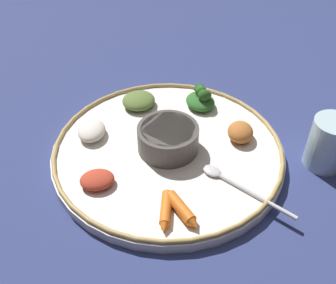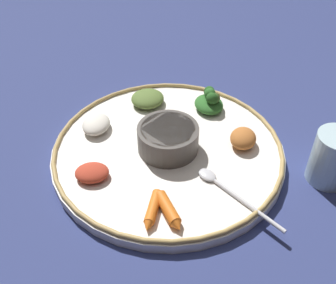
# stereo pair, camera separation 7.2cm
# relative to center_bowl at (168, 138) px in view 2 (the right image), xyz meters

# --- Properties ---
(ground_plane) EXTENTS (2.40, 2.40, 0.00)m
(ground_plane) POSITION_rel_center_bowl_xyz_m (0.00, 0.00, -0.04)
(ground_plane) COLOR navy
(platter) EXTENTS (0.42, 0.42, 0.02)m
(platter) POSITION_rel_center_bowl_xyz_m (0.00, 0.00, -0.03)
(platter) COLOR white
(platter) RESTS_ON ground_plane
(platter_rim) EXTENTS (0.42, 0.42, 0.01)m
(platter_rim) POSITION_rel_center_bowl_xyz_m (0.00, 0.00, -0.02)
(platter_rim) COLOR tan
(platter_rim) RESTS_ON platter
(center_bowl) EXTENTS (0.11, 0.11, 0.05)m
(center_bowl) POSITION_rel_center_bowl_xyz_m (0.00, 0.00, 0.00)
(center_bowl) COLOR #4C4742
(center_bowl) RESTS_ON platter
(spoon) EXTENTS (0.17, 0.07, 0.01)m
(spoon) POSITION_rel_center_bowl_xyz_m (0.13, 0.04, -0.02)
(spoon) COLOR silver
(spoon) RESTS_ON platter
(greens_pile) EXTENTS (0.07, 0.06, 0.04)m
(greens_pile) POSITION_rel_center_bowl_xyz_m (-0.08, 0.13, -0.01)
(greens_pile) COLOR #2D6628
(greens_pile) RESTS_ON platter
(carrot_near_spoon) EXTENTS (0.07, 0.06, 0.02)m
(carrot_near_spoon) POSITION_rel_center_bowl_xyz_m (0.13, -0.08, -0.02)
(carrot_near_spoon) COLOR orange
(carrot_near_spoon) RESTS_ON platter
(carrot_outer) EXTENTS (0.08, 0.02, 0.02)m
(carrot_outer) POSITION_rel_center_bowl_xyz_m (0.14, -0.06, -0.02)
(carrot_outer) COLOR orange
(carrot_outer) RESTS_ON platter
(mound_rice_white) EXTENTS (0.08, 0.08, 0.02)m
(mound_rice_white) POSITION_rel_center_bowl_xyz_m (-0.11, -0.10, -0.01)
(mound_rice_white) COLOR silver
(mound_rice_white) RESTS_ON platter
(mound_chickpea) EXTENTS (0.07, 0.07, 0.03)m
(mound_chickpea) POSITION_rel_center_bowl_xyz_m (0.05, 0.13, -0.01)
(mound_chickpea) COLOR #B2662D
(mound_chickpea) RESTS_ON platter
(mound_collards) EXTENTS (0.08, 0.08, 0.02)m
(mound_collards) POSITION_rel_center_bowl_xyz_m (-0.14, 0.02, -0.01)
(mound_collards) COLOR #567033
(mound_collards) RESTS_ON platter
(mound_berbere_red) EXTENTS (0.06, 0.07, 0.02)m
(mound_berbere_red) POSITION_rel_center_bowl_xyz_m (0.01, -0.15, -0.01)
(mound_berbere_red) COLOR #B73D28
(mound_berbere_red) RESTS_ON platter
(drinking_glass) EXTENTS (0.07, 0.07, 0.09)m
(drinking_glass) POSITION_rel_center_bowl_xyz_m (0.16, 0.23, -0.00)
(drinking_glass) COLOR silver
(drinking_glass) RESTS_ON ground_plane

